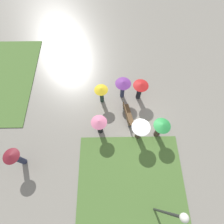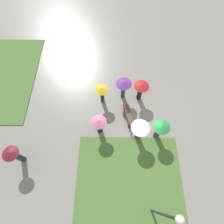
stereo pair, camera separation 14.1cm
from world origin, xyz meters
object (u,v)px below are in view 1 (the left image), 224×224
(crowd_person_white, at_px, (140,129))
(crowd_person_red, at_px, (140,88))
(park_bench, at_px, (128,115))
(lone_walker_far_path, at_px, (15,158))
(crowd_person_green, at_px, (161,128))
(lamp_post, at_px, (170,214))
(crowd_person_yellow, at_px, (101,92))
(crowd_person_pink, at_px, (99,124))
(crowd_person_purple, at_px, (123,85))

(crowd_person_white, xyz_separation_m, crowd_person_red, (3.14, -0.28, -0.12))
(park_bench, bearing_deg, crowd_person_red, -40.59)
(lone_walker_far_path, bearing_deg, crowd_person_green, 138.64)
(park_bench, relative_size, lamp_post, 0.35)
(crowd_person_green, relative_size, crowd_person_white, 0.95)
(lamp_post, relative_size, lone_walker_far_path, 2.63)
(crowd_person_yellow, height_order, lone_walker_far_path, lone_walker_far_path)
(crowd_person_pink, height_order, crowd_person_purple, crowd_person_purple)
(crowd_person_pink, bearing_deg, crowd_person_green, -139.52)
(park_bench, distance_m, crowd_person_green, 2.51)
(crowd_person_pink, xyz_separation_m, crowd_person_purple, (2.84, -1.63, 0.21))
(lamp_post, xyz_separation_m, crowd_person_white, (4.46, 0.61, -1.72))
(crowd_person_green, distance_m, crowd_person_yellow, 4.69)
(park_bench, xyz_separation_m, crowd_person_white, (-1.46, -0.64, 0.93))
(crowd_person_green, height_order, crowd_person_purple, crowd_person_purple)
(crowd_person_purple, height_order, lone_walker_far_path, crowd_person_purple)
(park_bench, bearing_deg, lone_walker_far_path, 102.25)
(crowd_person_pink, height_order, crowd_person_white, crowd_person_white)
(crowd_person_yellow, bearing_deg, crowd_person_pink, -62.37)
(lamp_post, bearing_deg, crowd_person_pink, 33.06)
(crowd_person_green, relative_size, crowd_person_red, 1.04)
(crowd_person_yellow, bearing_deg, crowd_person_red, 35.69)
(park_bench, height_order, crowd_person_pink, crowd_person_pink)
(lamp_post, distance_m, crowd_person_green, 4.98)
(park_bench, xyz_separation_m, crowd_person_yellow, (1.41, 1.84, 0.81))
(crowd_person_green, height_order, crowd_person_white, crowd_person_white)
(crowd_person_red, bearing_deg, lone_walker_far_path, -92.91)
(park_bench, height_order, crowd_person_red, crowd_person_red)
(crowd_person_red, bearing_deg, crowd_person_yellow, -118.77)
(crowd_person_pink, bearing_deg, park_bench, -107.05)
(crowd_person_yellow, xyz_separation_m, lone_walker_far_path, (-4.49, 5.02, -0.04))
(lamp_post, relative_size, crowd_person_yellow, 2.85)
(crowd_person_white, relative_size, crowd_person_red, 1.09)
(crowd_person_green, bearing_deg, crowd_person_white, 128.70)
(crowd_person_pink, bearing_deg, crowd_person_white, -144.36)
(crowd_person_red, relative_size, crowd_person_yellow, 1.04)
(lamp_post, bearing_deg, crowd_person_yellow, 22.85)
(crowd_person_purple, bearing_deg, crowd_person_pink, 138.70)
(crowd_person_red, xyz_separation_m, crowd_person_purple, (0.14, 1.23, 0.15))
(crowd_person_white, bearing_deg, crowd_person_pink, 38.19)
(park_bench, bearing_deg, crowd_person_purple, -2.48)
(crowd_person_white, xyz_separation_m, crowd_person_purple, (3.28, 0.95, 0.03))
(lamp_post, xyz_separation_m, crowd_person_purple, (7.74, 1.56, -1.69))
(lamp_post, distance_m, lone_walker_far_path, 8.80)
(crowd_person_green, relative_size, crowd_person_yellow, 1.08)
(lamp_post, height_order, crowd_person_pink, lamp_post)
(park_bench, distance_m, crowd_person_purple, 2.09)
(crowd_person_white, xyz_separation_m, crowd_person_yellow, (2.87, 2.48, -0.12))
(crowd_person_pink, xyz_separation_m, lone_walker_far_path, (-2.06, 4.92, 0.02))
(lone_walker_far_path, bearing_deg, crowd_person_purple, 164.33)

